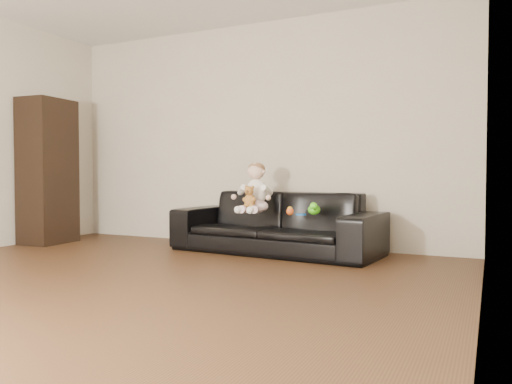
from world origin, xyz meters
The scene contains 11 objects.
floor centered at (0.00, 0.00, 0.00)m, with size 5.50×5.50×0.00m, color #452B18.
wall_back centered at (0.00, 2.75, 1.30)m, with size 5.00×5.00×0.00m, color #BEB49F.
wall_right centered at (2.50, 0.00, 1.30)m, with size 5.50×5.50×0.00m, color #BEB49F.
sofa centered at (0.49, 2.25, 0.32)m, with size 2.19×0.86×0.64m, color black.
cabinet centered at (-2.26, 1.76, 0.86)m, with size 0.43×0.59×1.72m, color black.
shelf_item centered at (-2.24, 1.76, 1.25)m, with size 0.18×0.25×0.28m, color silver.
baby centered at (0.32, 2.13, 0.66)m, with size 0.41×0.48×0.53m.
teddy_bear centered at (0.33, 1.97, 0.60)m, with size 0.13×0.13×0.22m.
toy_green centered at (0.95, 2.16, 0.47)m, with size 0.12×0.15×0.10m, color #53E51B.
toy_rattle centered at (0.75, 2.01, 0.46)m, with size 0.08×0.08×0.08m, color #DA5419.
toy_blue_disc centered at (0.84, 2.07, 0.43)m, with size 0.10×0.10×0.01m, color blue.
Camera 1 is at (2.55, -2.58, 0.82)m, focal length 35.00 mm.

